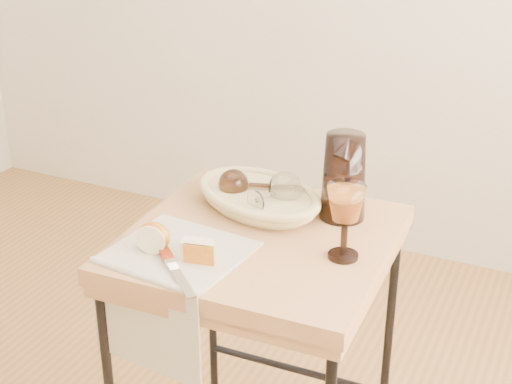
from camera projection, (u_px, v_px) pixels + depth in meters
The scene contains 10 objects.
side_table at pixel (259, 366), 1.92m from camera, with size 0.61×0.61×0.77m, color brown, non-canonical shape.
tea_towel at pixel (179, 252), 1.68m from camera, with size 0.29×0.26×0.01m, color beige.
bread_basket at pixel (259, 199), 1.89m from camera, with size 0.33×0.22×0.05m, color tan, non-canonical shape.
goblet_lying_a at pixel (251, 185), 1.90m from camera, with size 0.13×0.08×0.08m, color #492C1C, non-canonical shape.
goblet_lying_b at pixel (273, 194), 1.84m from camera, with size 0.14×0.09×0.09m, color white, non-canonical shape.
pitcher at pixel (344, 177), 1.80m from camera, with size 0.15×0.23×0.26m, color black, non-canonical shape.
wine_goblet at pixel (345, 222), 1.62m from camera, with size 0.09×0.09×0.18m, color white, non-canonical shape.
apple_half at pixel (154, 236), 1.67m from camera, with size 0.08×0.04×0.07m, color #C10701.
apple_wedge at pixel (197, 250), 1.63m from camera, with size 0.07×0.04×0.05m, color #FFE8B3.
table_knife at pixel (173, 265), 1.60m from camera, with size 0.24×0.03×0.02m, color silver, non-canonical shape.
Camera 1 is at (1.07, -1.07, 1.60)m, focal length 51.95 mm.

